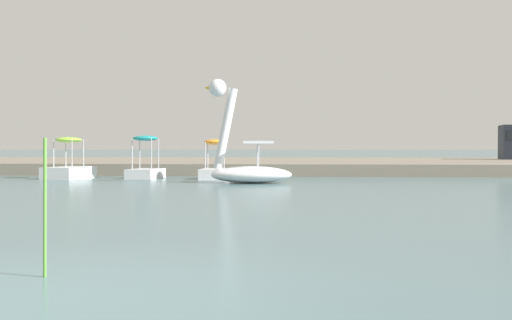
# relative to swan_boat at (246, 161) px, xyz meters

# --- Properties ---
(ground_plane) EXTENTS (627.21, 627.21, 0.00)m
(ground_plane) POSITION_rel_swan_boat_xyz_m (0.14, -16.37, -0.70)
(ground_plane) COLOR slate
(shore_bank_far) EXTENTS (155.56, 18.26, 0.48)m
(shore_bank_far) POSITION_rel_swan_boat_xyz_m (0.14, 14.07, -0.46)
(shore_bank_far) COLOR slate
(shore_bank_far) RESTS_ON ground_plane
(swan_boat) EXTENTS (2.86, 1.58, 3.31)m
(swan_boat) POSITION_rel_swan_boat_xyz_m (0.00, 0.00, 0.00)
(swan_boat) COLOR white
(swan_boat) RESTS_ON ground_plane
(pedal_boat_orange) EXTENTS (0.97, 1.74, 1.43)m
(pedal_boat_orange) POSITION_rel_swan_boat_xyz_m (-1.37, 2.53, -0.32)
(pedal_boat_orange) COLOR white
(pedal_boat_orange) RESTS_ON ground_plane
(pedal_boat_teal) EXTENTS (1.14, 1.86, 1.57)m
(pedal_boat_teal) POSITION_rel_swan_boat_xyz_m (-4.01, 3.00, -0.22)
(pedal_boat_teal) COLOR white
(pedal_boat_teal) RESTS_ON ground_plane
(pedal_boat_lime) EXTENTS (1.45, 2.26, 1.51)m
(pedal_boat_lime) POSITION_rel_swan_boat_xyz_m (-6.73, 2.51, -0.30)
(pedal_boat_lime) COLOR white
(pedal_boat_lime) RESTS_ON ground_plane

